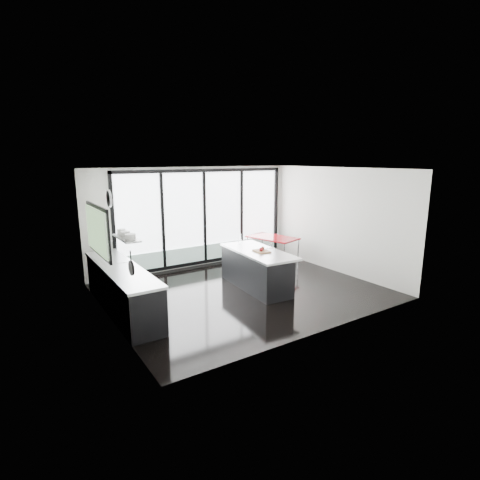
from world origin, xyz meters
TOP-DOWN VIEW (x-y plane):
  - floor at (0.00, 0.00)m, footprint 6.00×5.00m
  - ceiling at (0.00, 0.00)m, footprint 6.00×5.00m
  - wall_back at (0.27, 2.47)m, footprint 6.00×0.09m
  - wall_front at (0.00, -2.50)m, footprint 6.00×0.00m
  - wall_left at (-2.97, 0.27)m, footprint 0.26×5.00m
  - wall_right at (3.00, 0.00)m, footprint 0.00×5.00m
  - counter_cabinets at (-2.67, 0.40)m, footprint 0.69×3.24m
  - island at (0.39, 0.06)m, footprint 1.10×2.27m
  - bar_stool_near at (0.76, -0.11)m, footprint 0.51×0.51m
  - bar_stool_far at (1.17, 0.40)m, footprint 0.52×0.52m
  - red_table at (2.08, 1.58)m, footprint 1.17×1.60m

SIDE VIEW (x-z plane):
  - floor at x=0.00m, z-range 0.00..0.00m
  - bar_stool_far at x=1.17m, z-range 0.00..0.66m
  - bar_stool_near at x=0.76m, z-range 0.00..0.71m
  - red_table at x=2.08m, z-range 0.00..0.77m
  - island at x=0.39m, z-range -0.13..1.04m
  - counter_cabinets at x=-2.67m, z-range -0.22..1.14m
  - wall_back at x=0.27m, z-range -0.13..2.67m
  - wall_front at x=0.00m, z-range 0.00..2.80m
  - wall_right at x=3.00m, z-range 0.00..2.80m
  - wall_left at x=-2.97m, z-range 0.16..2.96m
  - ceiling at x=0.00m, z-range 2.80..2.80m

